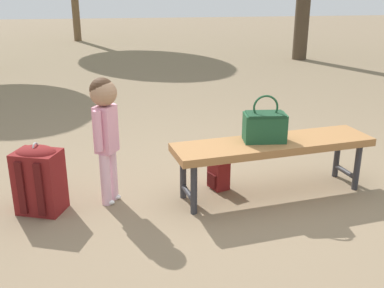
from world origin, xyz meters
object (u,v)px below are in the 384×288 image
Objects in this scene: handbag at (265,126)px; backpack_large at (39,177)px; child_standing at (105,121)px; backpack_small at (219,172)px; park_bench at (273,148)px.

handbag is 0.68× the size of backpack_large.
child_standing is 3.50× the size of backpack_small.
handbag is at bearing 177.68° from child_standing.
child_standing is (1.29, -0.06, 0.26)m from park_bench.
child_standing reaches higher than handbag.
backpack_large is (1.79, 0.01, -0.12)m from park_bench.
park_bench is 4.46× the size of handbag.
child_standing reaches higher than backpack_large.
child_standing is at bearing -171.31° from backpack_large.
backpack_large is at bearing 0.48° from park_bench.
handbag is 0.38× the size of child_standing.
backpack_small is at bearing -173.24° from child_standing.
backpack_large is at bearing 0.90° from handbag.
handbag is 0.56m from backpack_small.
backpack_large is at bearing 7.45° from backpack_small.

